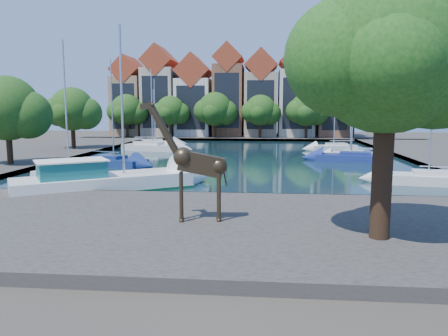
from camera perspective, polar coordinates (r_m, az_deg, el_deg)
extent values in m
plane|color=#38332B|center=(27.46, -0.67, -4.19)|extent=(160.00, 160.00, 0.00)
cube|color=black|center=(51.10, 2.14, 1.47)|extent=(38.00, 50.00, 0.08)
cube|color=#46423D|center=(20.65, -2.72, -7.56)|extent=(50.00, 14.00, 0.50)
cube|color=#46423D|center=(82.93, 3.38, 4.07)|extent=(60.00, 16.00, 0.50)
cube|color=#46423D|center=(58.09, -23.32, 1.81)|extent=(14.00, 52.00, 0.50)
cylinder|color=#332114|center=(18.48, 19.97, -0.34)|extent=(0.80, 0.80, 5.50)
sphere|color=#144313|center=(18.44, 20.67, 14.17)|extent=(6.40, 6.40, 6.40)
sphere|color=#144313|center=(19.24, 25.97, 11.69)|extent=(4.80, 4.80, 4.80)
sphere|color=#144313|center=(17.65, 15.29, 13.65)|extent=(4.48, 4.48, 4.48)
cube|color=#957251|center=(86.64, -12.12, 7.87)|extent=(5.39, 9.00, 11.00)
cube|color=maroon|center=(86.92, -12.25, 12.30)|extent=(5.44, 9.18, 5.44)
cube|color=black|center=(82.37, -13.06, 7.86)|extent=(4.40, 0.05, 8.25)
cube|color=tan|center=(85.05, -8.23, 8.48)|extent=(5.88, 9.00, 12.50)
cube|color=maroon|center=(85.47, -8.34, 13.56)|extent=(5.94, 9.18, 5.94)
cube|color=black|center=(80.70, -8.98, 8.50)|extent=(4.80, 0.05, 9.38)
cube|color=silver|center=(83.77, -3.85, 7.86)|extent=(6.37, 9.00, 10.50)
cube|color=maroon|center=(84.03, -3.90, 12.42)|extent=(6.43, 9.18, 6.43)
cube|color=black|center=(79.35, -4.37, 7.86)|extent=(5.20, 0.05, 7.88)
cube|color=brown|center=(82.99, 0.63, 8.75)|extent=(5.39, 9.00, 13.00)
cube|color=maroon|center=(83.47, 0.63, 14.04)|extent=(5.44, 9.18, 5.44)
cube|color=black|center=(78.53, 0.35, 8.79)|extent=(4.40, 0.05, 9.75)
cube|color=tan|center=(82.71, 4.81, 8.20)|extent=(5.88, 9.00, 11.50)
cube|color=maroon|center=(83.05, 4.87, 13.08)|extent=(5.94, 9.18, 5.94)
cube|color=black|center=(78.23, 4.78, 8.22)|extent=(4.80, 0.05, 8.62)
cube|color=beige|center=(82.90, 9.36, 8.30)|extent=(6.37, 9.00, 12.00)
cube|color=maroon|center=(83.30, 9.48, 13.41)|extent=(6.43, 9.18, 6.43)
cube|color=black|center=(78.43, 9.59, 8.32)|extent=(5.20, 0.05, 9.00)
cube|color=brown|center=(83.59, 13.84, 7.66)|extent=(5.39, 9.00, 10.50)
cube|color=maroon|center=(83.84, 13.98, 12.07)|extent=(5.44, 9.18, 5.44)
cube|color=black|center=(79.17, 14.31, 7.64)|extent=(4.40, 0.05, 7.88)
cylinder|color=#332114|center=(81.17, -12.53, 5.12)|extent=(0.50, 0.50, 3.20)
sphere|color=#154413|center=(81.09, -12.60, 7.43)|extent=(5.60, 5.60, 5.60)
sphere|color=#154413|center=(80.89, -11.38, 7.07)|extent=(4.20, 4.20, 4.20)
sphere|color=#154413|center=(81.20, -13.72, 7.20)|extent=(3.92, 3.92, 3.92)
cylinder|color=#332114|center=(79.10, -6.98, 5.18)|extent=(0.50, 0.50, 3.20)
sphere|color=#154413|center=(79.01, -7.02, 7.47)|extent=(5.20, 5.20, 5.20)
sphere|color=#154413|center=(78.99, -5.85, 7.11)|extent=(3.90, 3.90, 3.90)
sphere|color=#154413|center=(78.94, -8.10, 7.26)|extent=(3.64, 3.64, 3.64)
cylinder|color=#332114|center=(77.79, -1.19, 5.19)|extent=(0.50, 0.50, 3.20)
sphere|color=#154413|center=(77.70, -1.20, 7.70)|extent=(6.00, 6.00, 6.00)
sphere|color=#154413|center=(77.82, 0.16, 7.26)|extent=(4.50, 4.50, 4.50)
sphere|color=#154413|center=(77.51, -2.45, 7.47)|extent=(4.20, 4.20, 4.20)
cylinder|color=#332114|center=(77.29, 4.74, 5.15)|extent=(0.50, 0.50, 3.20)
sphere|color=#154413|center=(77.21, 4.77, 7.54)|extent=(5.40, 5.40, 5.40)
sphere|color=#154413|center=(77.51, 5.97, 7.12)|extent=(4.05, 4.05, 4.05)
sphere|color=#154413|center=(76.84, 3.64, 7.35)|extent=(3.78, 3.78, 3.78)
cylinder|color=#332114|center=(77.62, 10.68, 5.05)|extent=(0.50, 0.50, 3.20)
sphere|color=#154413|center=(77.54, 10.74, 7.52)|extent=(5.80, 5.80, 5.80)
sphere|color=#154413|center=(78.02, 11.99, 7.06)|extent=(4.35, 4.35, 4.35)
sphere|color=#154413|center=(77.01, 9.57, 7.33)|extent=(4.06, 4.06, 4.06)
cylinder|color=#332114|center=(78.77, 16.50, 4.90)|extent=(0.50, 0.50, 3.20)
sphere|color=#154413|center=(78.68, 16.59, 7.20)|extent=(5.20, 5.20, 5.20)
sphere|color=#154413|center=(79.30, 17.65, 6.79)|extent=(3.90, 3.90, 3.90)
sphere|color=#154413|center=(78.03, 15.60, 7.05)|extent=(3.64, 3.64, 3.64)
cylinder|color=#332114|center=(45.58, -26.22, 2.61)|extent=(0.54, 0.54, 3.40)
sphere|color=#154413|center=(45.44, -26.49, 7.01)|extent=(6.00, 6.00, 6.00)
sphere|color=#154413|center=(44.79, -24.27, 6.37)|extent=(4.50, 4.50, 4.50)
cylinder|color=#332114|center=(60.17, -19.09, 4.07)|extent=(0.54, 0.54, 3.40)
sphere|color=#154413|center=(60.07, -19.23, 7.29)|extent=(5.60, 5.60, 5.60)
sphere|color=#154413|center=(59.67, -17.61, 6.82)|extent=(4.20, 4.20, 4.20)
sphere|color=#154413|center=(60.36, -20.72, 6.95)|extent=(3.92, 3.92, 3.92)
cylinder|color=#332819|center=(20.16, -5.62, -3.88)|extent=(0.17, 0.17, 2.29)
cylinder|color=#332819|center=(20.63, -5.58, -3.61)|extent=(0.17, 0.17, 2.29)
cylinder|color=#332819|center=(20.18, -0.65, -3.83)|extent=(0.17, 0.17, 2.29)
cylinder|color=#332819|center=(20.65, -0.72, -3.56)|extent=(0.17, 0.17, 2.29)
cube|color=#332819|center=(20.14, -3.02, 0.54)|extent=(2.29, 0.95, 1.34)
cylinder|color=#332819|center=(20.04, -7.71, 4.72)|extent=(1.50, 0.56, 2.37)
cube|color=#332819|center=(20.08, -10.03, 7.99)|extent=(0.66, 0.30, 0.36)
cube|color=white|center=(31.13, -15.37, -1.65)|extent=(11.83, 9.44, 1.33)
cube|color=#155C5E|center=(30.62, -19.25, -0.32)|extent=(4.94, 4.49, 1.22)
cylinder|color=#B2B2B7|center=(31.06, -13.21, 8.52)|extent=(0.16, 0.16, 10.20)
cube|color=silver|center=(35.27, -19.57, -1.00)|extent=(6.60, 4.63, 0.99)
cube|color=silver|center=(35.23, -19.60, -0.47)|extent=(3.13, 2.55, 0.55)
cylinder|color=#B2B2B7|center=(34.89, -19.97, 7.46)|extent=(0.13, 0.13, 9.84)
cube|color=navy|center=(44.43, -14.19, 0.90)|extent=(7.23, 4.97, 0.91)
cube|color=navy|center=(44.40, -14.20, 1.29)|extent=(3.42, 2.75, 0.50)
cylinder|color=#B2B2B7|center=(44.13, -14.41, 7.41)|extent=(0.12, 0.12, 9.57)
cube|color=silver|center=(58.80, -9.30, 2.76)|extent=(8.35, 4.43, 1.03)
cube|color=silver|center=(58.77, -9.30, 3.09)|extent=(3.81, 2.65, 0.57)
cylinder|color=#B2B2B7|center=(58.58, -9.41, 7.86)|extent=(0.14, 0.14, 9.89)
cube|color=silver|center=(62.01, -9.07, 2.92)|extent=(5.15, 3.37, 0.81)
cube|color=silver|center=(61.98, -9.08, 3.16)|extent=(2.42, 1.89, 0.45)
cylinder|color=#B2B2B7|center=(61.80, -9.15, 6.63)|extent=(0.11, 0.11, 7.58)
cube|color=silver|center=(65.42, -8.94, 3.24)|extent=(7.01, 4.29, 0.97)
cube|color=silver|center=(65.40, -8.95, 3.53)|extent=(3.26, 2.45, 0.54)
cylinder|color=#B2B2B7|center=(65.22, -9.03, 7.45)|extent=(0.13, 0.13, 9.06)
cube|color=silver|center=(35.87, 25.13, -1.20)|extent=(7.24, 3.57, 0.93)
cube|color=silver|center=(35.83, 25.16, -0.71)|extent=(3.28, 2.19, 0.52)
cylinder|color=#B2B2B7|center=(35.50, 25.56, 6.18)|extent=(0.12, 0.12, 8.71)
cube|color=navy|center=(48.27, 16.27, 1.38)|extent=(7.63, 4.08, 0.93)
cube|color=navy|center=(48.23, 16.29, 1.75)|extent=(3.49, 2.43, 0.52)
cylinder|color=#B2B2B7|center=(48.00, 16.56, 8.88)|extent=(0.12, 0.12, 12.09)
cube|color=silver|center=(51.91, 16.15, 1.75)|extent=(5.46, 3.11, 0.80)
cube|color=silver|center=(51.88, 16.16, 2.04)|extent=(2.51, 1.82, 0.44)
cylinder|color=#B2B2B7|center=(51.66, 16.31, 6.00)|extent=(0.11, 0.11, 7.27)
cube|color=silver|center=(60.02, 14.13, 2.66)|extent=(6.24, 3.11, 0.91)
cube|color=silver|center=(59.99, 14.14, 2.95)|extent=(2.83, 1.90, 0.50)
cylinder|color=#B2B2B7|center=(59.80, 14.27, 6.92)|extent=(0.12, 0.12, 8.41)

